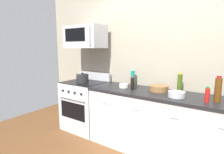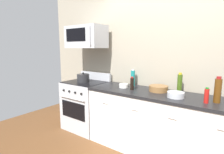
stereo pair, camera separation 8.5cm
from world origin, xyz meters
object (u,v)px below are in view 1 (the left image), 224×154
(bottle_hot_sauce_red, at_px, (207,95))
(bowl_wooden_salad, at_px, (159,88))
(microwave, at_px, (85,37))
(bottle_sparkling_teal, at_px, (133,78))
(bottle_olive_oil, at_px, (180,83))
(bottle_wine_amber, at_px, (218,90))
(bottle_soy_sauce_dark, at_px, (132,84))
(range_oven, at_px, (85,105))
(stockpot, at_px, (82,78))
(bowl_steel_prep, at_px, (176,94))
(bowl_white_ceramic, at_px, (124,86))

(bottle_hot_sauce_red, height_order, bowl_wooden_salad, bottle_hot_sauce_red)
(microwave, xyz_separation_m, bottle_sparkling_teal, (0.90, 0.17, -0.70))
(bottle_sparkling_teal, relative_size, bottle_olive_oil, 0.97)
(microwave, relative_size, bottle_wine_amber, 2.40)
(bottle_hot_sauce_red, bearing_deg, bottle_soy_sauce_dark, 175.93)
(bottle_hot_sauce_red, bearing_deg, range_oven, 176.69)
(bottle_wine_amber, distance_m, bottle_olive_oil, 0.52)
(bottle_olive_oil, bearing_deg, range_oven, -174.38)
(bottle_soy_sauce_dark, relative_size, stockpot, 0.89)
(bottle_olive_oil, relative_size, stockpot, 1.29)
(range_oven, distance_m, bottle_sparkling_teal, 1.10)
(bowl_steel_prep, xyz_separation_m, bowl_white_ceramic, (-0.86, 0.09, -0.01))
(microwave, bearing_deg, bottle_soy_sauce_dark, -5.02)
(bottle_hot_sauce_red, xyz_separation_m, bottle_soy_sauce_dark, (-1.03, 0.07, 0.01))
(bottle_wine_amber, bearing_deg, bowl_white_ceramic, 178.58)
(bottle_olive_oil, distance_m, bottle_soy_sauce_dark, 0.68)
(bottle_sparkling_teal, relative_size, bowl_wooden_salad, 1.03)
(bottle_soy_sauce_dark, bearing_deg, bowl_wooden_salad, 22.10)
(bottle_olive_oil, bearing_deg, microwave, -175.90)
(bowl_steel_prep, xyz_separation_m, bowl_wooden_salad, (-0.31, 0.19, 0.01))
(bottle_sparkling_teal, xyz_separation_m, bowl_steel_prep, (0.81, -0.31, -0.10))
(range_oven, xyz_separation_m, microwave, (0.00, 0.04, 1.28))
(bottle_olive_oil, height_order, bowl_white_ceramic, bottle_olive_oil)
(bowl_steel_prep, height_order, bowl_white_ceramic, bowl_steel_prep)
(bottle_soy_sauce_dark, relative_size, bowl_steel_prep, 0.94)
(bottle_wine_amber, xyz_separation_m, bottle_olive_oil, (-0.48, 0.19, -0.01))
(range_oven, relative_size, bowl_wooden_salad, 3.88)
(bottle_sparkling_teal, relative_size, bottle_soy_sauce_dark, 1.41)
(range_oven, bearing_deg, bottle_wine_amber, -0.66)
(bottle_olive_oil, height_order, bowl_steel_prep, bottle_olive_oil)
(bottle_wine_amber, xyz_separation_m, bowl_wooden_salad, (-0.76, 0.13, -0.10))
(bottle_hot_sauce_red, bearing_deg, bottle_olive_oil, 143.42)
(bowl_wooden_salad, distance_m, bowl_white_ceramic, 0.56)
(bottle_wine_amber, relative_size, bowl_steel_prep, 1.44)
(bottle_hot_sauce_red, distance_m, bowl_wooden_salad, 0.70)
(bowl_wooden_salad, xyz_separation_m, stockpot, (-1.40, -0.15, 0.03))
(bowl_steel_prep, xyz_separation_m, stockpot, (-1.71, 0.03, 0.04))
(bottle_hot_sauce_red, height_order, bottle_olive_oil, bottle_olive_oil)
(bottle_wine_amber, height_order, bowl_wooden_salad, bottle_wine_amber)
(microwave, xyz_separation_m, bowl_white_ceramic, (0.85, -0.04, -0.80))
(microwave, height_order, bottle_wine_amber, microwave)
(bottle_wine_amber, relative_size, bottle_olive_oil, 1.06)
(bowl_white_ceramic, distance_m, stockpot, 0.85)
(bottle_sparkling_teal, relative_size, bowl_white_ceramic, 1.97)
(range_oven, xyz_separation_m, bottle_hot_sauce_red, (2.07, -0.12, 0.54))
(bottle_hot_sauce_red, relative_size, bottle_olive_oil, 0.63)
(range_oven, relative_size, stockpot, 4.71)
(bottle_hot_sauce_red, xyz_separation_m, bowl_white_ceramic, (-1.21, 0.13, -0.06))
(bottle_sparkling_teal, bearing_deg, bowl_steel_prep, -20.74)
(microwave, xyz_separation_m, stockpot, (-0.00, -0.10, -0.75))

